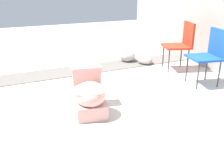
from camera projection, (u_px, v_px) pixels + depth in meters
name	position (u px, v px, depth m)	size (l,w,h in m)	color
ground_plane	(78.00, 102.00, 3.42)	(14.00, 14.00, 0.00)	#B7B2A8
gravel_strip	(83.00, 70.00, 4.69)	(0.56, 8.00, 0.01)	#605B56
toilet	(89.00, 94.00, 3.10)	(0.69, 0.50, 0.52)	#E09E93
folding_chair_left	(182.00, 41.00, 4.56)	(0.56, 0.56, 0.83)	red
folding_chair_middle	(211.00, 51.00, 3.87)	(0.53, 0.53, 0.83)	#1947B2
boulder_near	(145.00, 60.00, 5.02)	(0.29, 0.28, 0.16)	#ADA899
boulder_far	(128.00, 56.00, 5.16)	(0.31, 0.30, 0.25)	#B7B2AD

